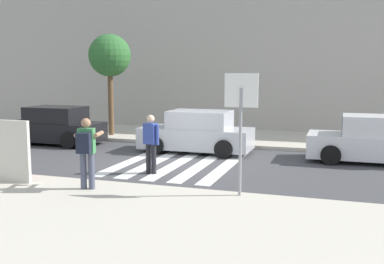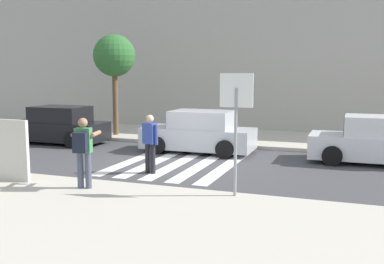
# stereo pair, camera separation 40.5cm
# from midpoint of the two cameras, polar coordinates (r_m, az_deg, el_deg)

# --- Properties ---
(ground_plane) EXTENTS (120.00, 120.00, 0.00)m
(ground_plane) POSITION_cam_midpoint_polar(r_m,az_deg,el_deg) (14.55, -2.80, -4.10)
(ground_plane) COLOR #424244
(sidewalk_near) EXTENTS (60.00, 6.00, 0.14)m
(sidewalk_near) POSITION_cam_midpoint_polar(r_m,az_deg,el_deg) (9.22, -17.08, -10.95)
(sidewalk_near) COLOR beige
(sidewalk_near) RESTS_ON ground
(sidewalk_far) EXTENTS (60.00, 4.80, 0.14)m
(sidewalk_far) POSITION_cam_midpoint_polar(r_m,az_deg,el_deg) (20.17, 3.34, -0.62)
(sidewalk_far) COLOR beige
(sidewalk_far) RESTS_ON ground
(building_facade_far) EXTENTS (56.00, 4.00, 7.75)m
(building_facade_far) POSITION_cam_midpoint_polar(r_m,az_deg,el_deg) (24.25, 6.14, 9.76)
(building_facade_far) COLOR #ADA89E
(building_facade_far) RESTS_ON ground
(crosswalk_stripe_0) EXTENTS (0.44, 5.20, 0.01)m
(crosswalk_stripe_0) POSITION_cam_midpoint_polar(r_m,az_deg,el_deg) (15.36, -8.12, -3.53)
(crosswalk_stripe_0) COLOR silver
(crosswalk_stripe_0) RESTS_ON ground
(crosswalk_stripe_1) EXTENTS (0.44, 5.20, 0.01)m
(crosswalk_stripe_1) POSITION_cam_midpoint_polar(r_m,az_deg,el_deg) (15.03, -5.38, -3.73)
(crosswalk_stripe_1) COLOR silver
(crosswalk_stripe_1) RESTS_ON ground
(crosswalk_stripe_2) EXTENTS (0.44, 5.20, 0.01)m
(crosswalk_stripe_2) POSITION_cam_midpoint_polar(r_m,az_deg,el_deg) (14.73, -2.52, -3.94)
(crosswalk_stripe_2) COLOR silver
(crosswalk_stripe_2) RESTS_ON ground
(crosswalk_stripe_3) EXTENTS (0.44, 5.20, 0.01)m
(crosswalk_stripe_3) POSITION_cam_midpoint_polar(r_m,az_deg,el_deg) (14.47, 0.45, -4.14)
(crosswalk_stripe_3) COLOR silver
(crosswalk_stripe_3) RESTS_ON ground
(crosswalk_stripe_4) EXTENTS (0.44, 5.20, 0.01)m
(crosswalk_stripe_4) POSITION_cam_midpoint_polar(r_m,az_deg,el_deg) (14.25, 3.52, -4.34)
(crosswalk_stripe_4) COLOR silver
(crosswalk_stripe_4) RESTS_ON ground
(stop_sign) EXTENTS (0.76, 0.08, 2.79)m
(stop_sign) POSITION_cam_midpoint_polar(r_m,az_deg,el_deg) (10.12, 5.10, 3.19)
(stop_sign) COLOR gray
(stop_sign) RESTS_ON sidewalk_near
(photographer_with_backpack) EXTENTS (0.70, 0.92, 1.72)m
(photographer_with_backpack) POSITION_cam_midpoint_polar(r_m,az_deg,el_deg) (11.08, -14.29, -1.89)
(photographer_with_backpack) COLOR #474C60
(photographer_with_backpack) RESTS_ON sidewalk_near
(pedestrian_crossing) EXTENTS (0.56, 0.34, 1.72)m
(pedestrian_crossing) POSITION_cam_midpoint_polar(r_m,az_deg,el_deg) (13.12, -6.13, -1.10)
(pedestrian_crossing) COLOR #232328
(pedestrian_crossing) RESTS_ON ground
(parked_car_black) EXTENTS (4.10, 1.92, 1.55)m
(parked_car_black) POSITION_cam_midpoint_polar(r_m,az_deg,el_deg) (19.42, -17.67, 0.67)
(parked_car_black) COLOR black
(parked_car_black) RESTS_ON ground
(parked_car_silver) EXTENTS (4.10, 1.92, 1.55)m
(parked_car_silver) POSITION_cam_midpoint_polar(r_m,az_deg,el_deg) (16.57, -0.05, -0.11)
(parked_car_silver) COLOR #B7BABF
(parked_car_silver) RESTS_ON ground
(parked_car_white) EXTENTS (4.10, 1.92, 1.55)m
(parked_car_white) POSITION_cam_midpoint_polar(r_m,az_deg,el_deg) (15.77, 21.40, -1.03)
(parked_car_white) COLOR white
(parked_car_white) RESTS_ON ground
(street_tree_west) EXTENTS (1.87, 1.87, 4.48)m
(street_tree_west) POSITION_cam_midpoint_polar(r_m,az_deg,el_deg) (20.50, -10.97, 9.39)
(street_tree_west) COLOR brown
(street_tree_west) RESTS_ON sidewalk_far
(advertising_board) EXTENTS (1.10, 0.11, 1.60)m
(advertising_board) POSITION_cam_midpoint_polar(r_m,az_deg,el_deg) (12.51, -22.81, -2.24)
(advertising_board) COLOR beige
(advertising_board) RESTS_ON sidewalk_near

